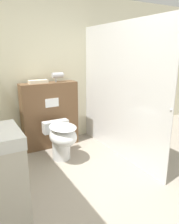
{
  "coord_description": "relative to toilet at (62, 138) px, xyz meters",
  "views": [
    {
      "loc": [
        -1.34,
        -1.42,
        1.58
      ],
      "look_at": [
        0.18,
        1.29,
        0.71
      ],
      "focal_mm": 35.0,
      "sensor_mm": 36.0,
      "label": 1
    }
  ],
  "objects": [
    {
      "name": "ground_plane",
      "position": [
        0.23,
        -1.38,
        -0.34
      ],
      "size": [
        12.0,
        12.0,
        0.0
      ],
      "primitive_type": "plane",
      "color": "#9E9384"
    },
    {
      "name": "wall_back",
      "position": [
        0.23,
        0.8,
        0.91
      ],
      "size": [
        8.0,
        0.06,
        2.5
      ],
      "color": "beige",
      "rests_on": "ground_plane"
    },
    {
      "name": "partition_panel",
      "position": [
        0.03,
        0.57,
        0.2
      ],
      "size": [
        0.92,
        0.27,
        1.09
      ],
      "color": "brown",
      "rests_on": "ground_plane"
    },
    {
      "name": "shower_glass",
      "position": [
        0.83,
        -0.24,
        0.64
      ],
      "size": [
        0.04,
        2.0,
        1.97
      ],
      "color": "silver",
      "rests_on": "ground_plane"
    },
    {
      "name": "toilet",
      "position": [
        0.0,
        0.0,
        0.0
      ],
      "size": [
        0.4,
        0.61,
        0.55
      ],
      "color": "white",
      "rests_on": "ground_plane"
    },
    {
      "name": "hair_drier",
      "position": [
        0.2,
        0.56,
        0.85
      ],
      "size": [
        0.21,
        0.09,
        0.16
      ],
      "color": "#B7B7BC",
      "rests_on": "partition_panel"
    },
    {
      "name": "folded_towel",
      "position": [
        -0.13,
        0.58,
        0.77
      ],
      "size": [
        0.3,
        0.14,
        0.05
      ],
      "color": "beige",
      "rests_on": "partition_panel"
    }
  ]
}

